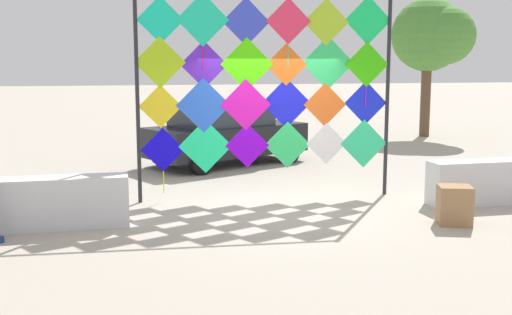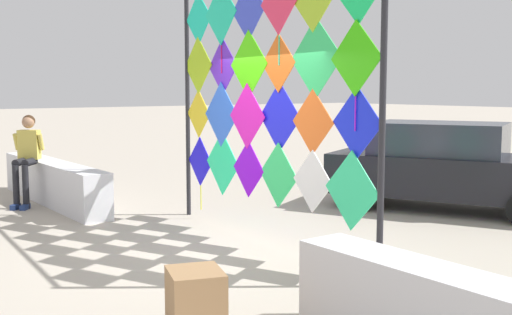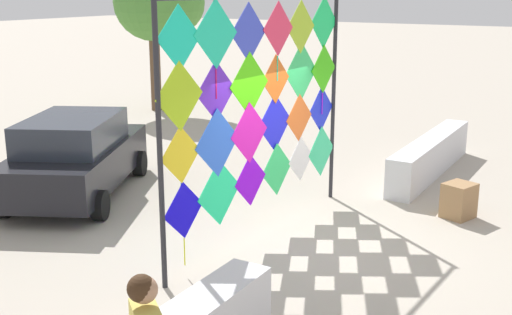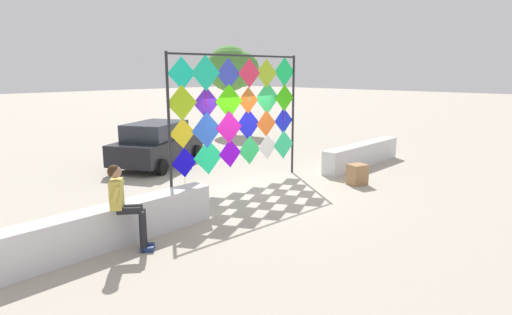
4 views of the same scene
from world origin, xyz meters
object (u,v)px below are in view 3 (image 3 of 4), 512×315
Objects in this scene: kite_display_rack at (262,98)px; parked_car at (76,155)px; cardboard_box_large at (459,200)px; tree_far_right at (160,3)px.

kite_display_rack reaches higher than parked_car.
cardboard_box_large is at bearing -46.28° from kite_display_rack.
parked_car is at bearing 110.36° from cardboard_box_large.
tree_far_right is (7.61, 4.05, 2.53)m from parked_car.
kite_display_rack is 3.86m from cardboard_box_large.
tree_far_right is at bearing 27.99° from parked_car.
kite_display_rack is at bearing -133.54° from tree_far_right.
tree_far_right is at bearing 46.46° from kite_display_rack.
tree_far_right is at bearing 63.30° from cardboard_box_large.
parked_car is at bearing 90.42° from kite_display_rack.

